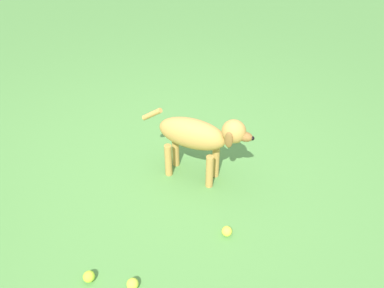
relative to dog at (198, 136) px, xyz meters
The scene contains 5 objects.
ground 0.44m from the dog, 86.66° to the right, with size 14.00×14.00×0.00m, color #548C42.
dog is the anchor object (origin of this frame).
tennis_ball_0 1.12m from the dog, 61.42° to the right, with size 0.07×0.07×0.07m, color #BFE435.
tennis_ball_2 1.04m from the dog, 48.06° to the right, with size 0.07×0.07×0.07m, color #CADC3D.
tennis_ball_3 0.67m from the dog, ahead, with size 0.07×0.07×0.07m, color #D5DC3F.
Camera 1 is at (1.85, -0.72, 1.85)m, focal length 35.09 mm.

